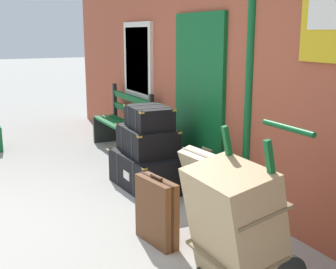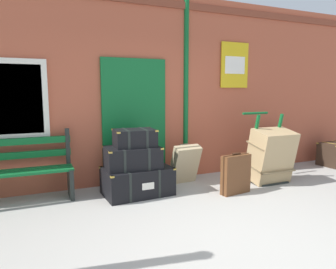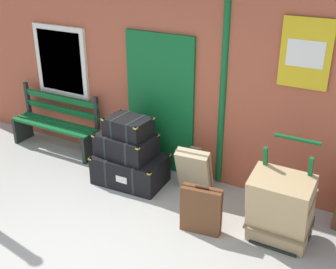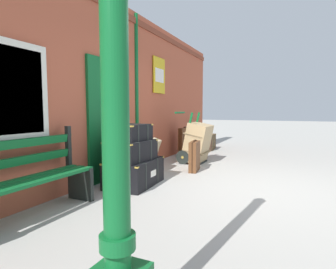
{
  "view_description": "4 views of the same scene",
  "coord_description": "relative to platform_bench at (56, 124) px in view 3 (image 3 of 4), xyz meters",
  "views": [
    {
      "loc": [
        4.27,
        -0.32,
        1.87
      ],
      "look_at": [
        -0.19,
        1.93,
        0.72
      ],
      "focal_mm": 47.39,
      "sensor_mm": 36.0,
      "label": 1
    },
    {
      "loc": [
        -1.89,
        -2.59,
        1.57
      ],
      "look_at": [
        0.05,
        1.9,
        0.88
      ],
      "focal_mm": 33.34,
      "sensor_mm": 36.0,
      "label": 2
    },
    {
      "loc": [
        2.68,
        -2.71,
        3.3
      ],
      "look_at": [
        0.1,
        1.89,
        0.87
      ],
      "focal_mm": 46.04,
      "sensor_mm": 36.0,
      "label": 3
    },
    {
      "loc": [
        -4.31,
        -0.53,
        1.23
      ],
      "look_at": [
        0.45,
        1.64,
        0.76
      ],
      "focal_mm": 29.44,
      "sensor_mm": 36.0,
      "label": 4
    }
  ],
  "objects": [
    {
      "name": "brick_facade",
      "position": [
        2.18,
        0.44,
        1.15
      ],
      "size": [
        10.4,
        0.35,
        3.2
      ],
      "color": "#AD5138",
      "rests_on": "ground"
    },
    {
      "name": "large_brown_trunk",
      "position": [
        3.99,
        -0.67,
        0.03
      ],
      "size": [
        0.7,
        0.6,
        0.95
      ],
      "color": "tan",
      "rests_on": "ground"
    },
    {
      "name": "steamer_trunk_middle",
      "position": [
        1.64,
        -0.32,
        0.14
      ],
      "size": [
        0.83,
        0.58,
        0.33
      ],
      "color": "black",
      "rests_on": "steamer_trunk_base"
    },
    {
      "name": "suitcase_oxblood",
      "position": [
        3.11,
        -0.9,
        -0.14
      ],
      "size": [
        0.51,
        0.22,
        0.64
      ],
      "color": "brown",
      "rests_on": "ground"
    },
    {
      "name": "suitcase_olive",
      "position": [
        2.63,
        -0.11,
        -0.11
      ],
      "size": [
        0.5,
        0.41,
        0.68
      ],
      "color": "tan",
      "rests_on": "ground"
    },
    {
      "name": "platform_bench",
      "position": [
        0.0,
        0.0,
        0.0
      ],
      "size": [
        1.6,
        0.43,
        1.01
      ],
      "color": "#0F5B28",
      "rests_on": "ground"
    },
    {
      "name": "steamer_trunk_top",
      "position": [
        1.68,
        -0.31,
        0.43
      ],
      "size": [
        0.63,
        0.48,
        0.27
      ],
      "color": "black",
      "rests_on": "steamer_trunk_middle"
    },
    {
      "name": "ground_plane",
      "position": [
        2.2,
        -2.16,
        -0.44
      ],
      "size": [
        60.0,
        60.0,
        0.0
      ],
      "primitive_type": "plane",
      "color": "#A3A099"
    },
    {
      "name": "porters_trolley",
      "position": [
        3.99,
        -0.49,
        -0.17
      ],
      "size": [
        0.71,
        0.63,
        1.19
      ],
      "color": "black",
      "rests_on": "ground"
    },
    {
      "name": "steamer_trunk_base",
      "position": [
        1.71,
        -0.34,
        -0.23
      ],
      "size": [
        1.05,
        0.71,
        0.43
      ],
      "color": "black",
      "rests_on": "ground"
    }
  ]
}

